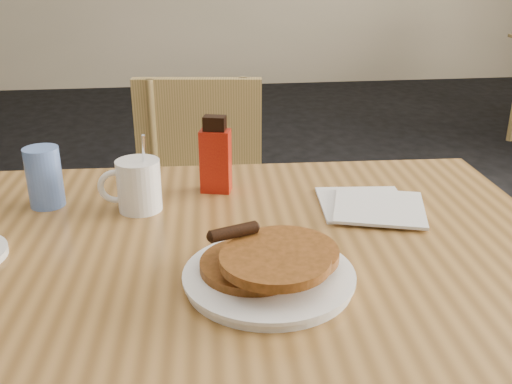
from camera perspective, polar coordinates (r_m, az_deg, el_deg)
main_table at (r=1.03m, az=-3.29°, el=-7.03°), size 1.30×0.91×0.75m
chair_main_far at (r=1.79m, az=-5.43°, el=-0.59°), size 0.44×0.45×0.88m
pancake_plate at (r=0.88m, az=1.36°, el=-7.67°), size 0.27×0.27×0.08m
coffee_mug at (r=1.14m, az=-11.77°, el=0.74°), size 0.12×0.09×0.16m
syrup_bottle at (r=1.20m, az=-4.07°, el=3.49°), size 0.07×0.05×0.16m
napkin_stack at (r=1.16m, az=11.43°, el=-1.33°), size 0.23×0.24×0.01m
blue_tumbler at (r=1.21m, az=-20.41°, el=1.40°), size 0.07×0.07×0.12m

